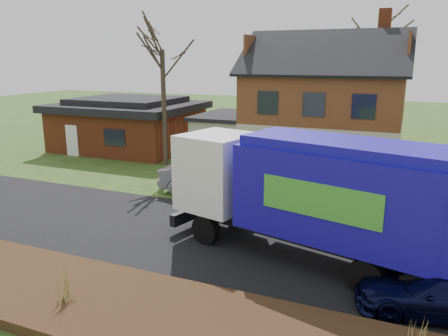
% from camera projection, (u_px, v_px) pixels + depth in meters
% --- Properties ---
extents(ground, '(120.00, 120.00, 0.00)m').
position_uv_depth(ground, '(199.00, 237.00, 16.20)').
color(ground, '#2B4717').
rests_on(ground, ground).
extents(road, '(80.00, 7.00, 0.02)m').
position_uv_depth(road, '(199.00, 236.00, 16.20)').
color(road, black).
rests_on(road, ground).
extents(mulch_verge, '(80.00, 3.50, 0.30)m').
position_uv_depth(mulch_verge, '(110.00, 305.00, 11.42)').
color(mulch_verge, '#322110').
rests_on(mulch_verge, ground).
extents(main_house, '(12.95, 8.95, 9.26)m').
position_uv_depth(main_house, '(318.00, 98.00, 27.10)').
color(main_house, beige).
rests_on(main_house, ground).
extents(ranch_house, '(9.80, 8.20, 3.70)m').
position_uv_depth(ranch_house, '(129.00, 124.00, 31.89)').
color(ranch_house, '#994221').
rests_on(ranch_house, ground).
extents(garbage_truck, '(9.86, 4.83, 4.08)m').
position_uv_depth(garbage_truck, '(311.00, 191.00, 13.83)').
color(garbage_truck, black).
rests_on(garbage_truck, ground).
extents(silver_sedan, '(5.27, 2.04, 1.71)m').
position_uv_depth(silver_sedan, '(213.00, 179.00, 20.77)').
color(silver_sedan, '#9A9BA1').
rests_on(silver_sedan, ground).
extents(navy_wagon, '(4.53, 2.43, 1.25)m').
position_uv_depth(navy_wagon, '(443.00, 293.00, 11.12)').
color(navy_wagon, black).
rests_on(navy_wagon, ground).
extents(tree_front_west, '(3.25, 3.25, 9.66)m').
position_uv_depth(tree_front_west, '(161.00, 31.00, 25.29)').
color(tree_front_west, '#3E3025').
rests_on(tree_front_west, ground).
extents(tree_back, '(3.52, 3.52, 11.16)m').
position_uv_depth(tree_back, '(377.00, 19.00, 32.45)').
color(tree_back, '#3D3325').
rests_on(tree_back, ground).
extents(grass_clump_mid, '(0.39, 0.32, 1.09)m').
position_uv_depth(grass_clump_mid, '(67.00, 280.00, 11.33)').
color(grass_clump_mid, '#9C8945').
rests_on(grass_clump_mid, mulch_verge).
extents(grass_clump_east, '(0.34, 0.28, 0.84)m').
position_uv_depth(grass_clump_east, '(421.00, 336.00, 9.23)').
color(grass_clump_east, '#9A8C44').
rests_on(grass_clump_east, mulch_verge).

